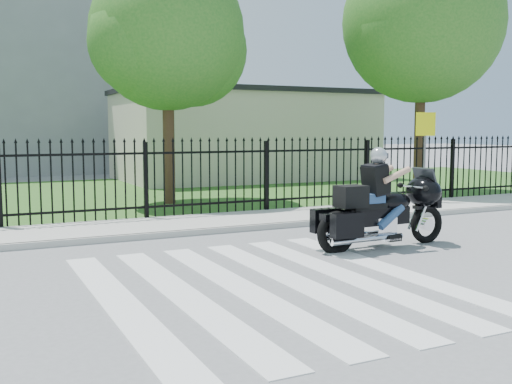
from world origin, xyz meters
name	(u,v)px	position (x,y,z in m)	size (l,w,h in m)	color
ground	(269,285)	(0.00, 0.00, 0.00)	(120.00, 120.00, 0.00)	slate
crosswalk	(269,285)	(0.00, 0.00, 0.01)	(5.00, 5.50, 0.01)	silver
sidewalk	(160,226)	(0.00, 5.00, 0.06)	(40.00, 2.00, 0.12)	#ADAAA3
curb	(175,234)	(0.00, 4.00, 0.06)	(40.00, 0.12, 0.12)	#ADAAA3
grass_strip	(94,196)	(0.00, 12.00, 0.01)	(40.00, 12.00, 0.02)	#29561D
iron_fence	(146,182)	(0.00, 6.00, 0.90)	(26.00, 0.04, 1.80)	black
tree_mid	(167,33)	(1.50, 9.00, 4.67)	(4.20, 4.20, 6.78)	#382316
tree_right	(422,23)	(9.50, 8.00, 5.39)	(5.00, 5.00, 7.90)	#382316
building_low	(243,137)	(7.00, 16.00, 1.75)	(10.00, 6.00, 3.50)	#BFB59F
building_low_roof	(243,93)	(7.00, 16.00, 3.60)	(10.20, 6.20, 0.20)	black
motorcycle_rider	(380,206)	(2.90, 1.41, 0.74)	(2.73, 0.82, 1.81)	black
traffic_sign	(425,138)	(7.65, 5.64, 1.84)	(0.50, 0.24, 2.41)	slate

